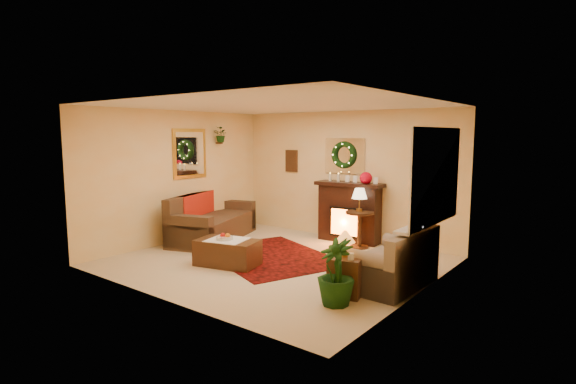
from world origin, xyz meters
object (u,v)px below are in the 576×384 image
Objects in this scene: sofa at (213,218)px; fireplace at (350,214)px; coffee_table at (227,253)px; loveseat at (391,257)px; side_table_round at (359,231)px; end_table_square at (346,275)px.

sofa is 1.78× the size of fireplace.
loveseat is at bearing 1.44° from coffee_table.
fireplace is 0.87× the size of loveseat.
coffee_table is (1.55, -1.14, -0.22)m from sofa.
side_table_round is at bearing 4.76° from sofa.
end_table_square is (1.49, -2.69, -0.28)m from fireplace.
fireplace reaches higher than loveseat.
sofa is 2.96m from side_table_round.
loveseat is 2.15m from side_table_round.
fireplace is (2.29, 1.54, 0.12)m from sofa.
coffee_table is at bearing -161.65° from loveseat.
side_table_round is (0.41, -0.34, -0.22)m from fireplace.
loveseat is 1.40× the size of coffee_table.
loveseat is (1.81, -1.97, -0.13)m from fireplace.
sofa is 3.14× the size of side_table_round.
loveseat reaches higher than side_table_round.
loveseat is 2.02× the size of side_table_round.
fireplace is 1.76× the size of side_table_round.
loveseat is 2.65m from coffee_table.
end_table_square is at bearing -64.68° from fireplace.
sofa reaches higher than end_table_square.
side_table_round is at bearing 49.67° from coffee_table.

